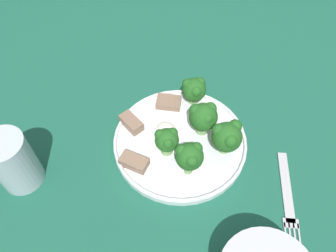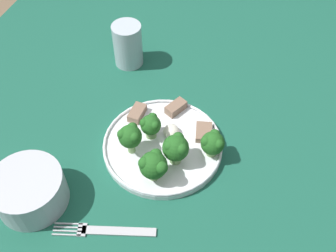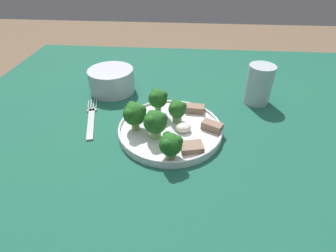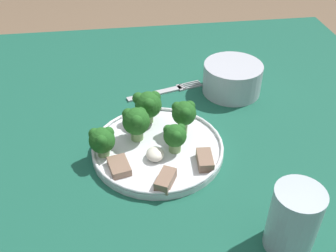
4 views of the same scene
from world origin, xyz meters
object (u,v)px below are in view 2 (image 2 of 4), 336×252
at_px(fork, 105,231).
at_px(drinking_glass, 128,47).
at_px(dinner_plate, 163,145).
at_px(cream_bowl, 30,191).

relative_size(fork, drinking_glass, 1.69).
relative_size(dinner_plate, cream_bowl, 1.86).
height_order(fork, drinking_glass, drinking_glass).
bearing_deg(dinner_plate, drinking_glass, 35.43).
xyz_separation_m(dinner_plate, drinking_glass, (0.22, 0.16, 0.04)).
bearing_deg(fork, cream_bowl, 83.31).
bearing_deg(dinner_plate, cream_bowl, 134.33).
bearing_deg(drinking_glass, cream_bowl, 176.03).
distance_m(dinner_plate, drinking_glass, 0.27).
height_order(fork, cream_bowl, cream_bowl).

